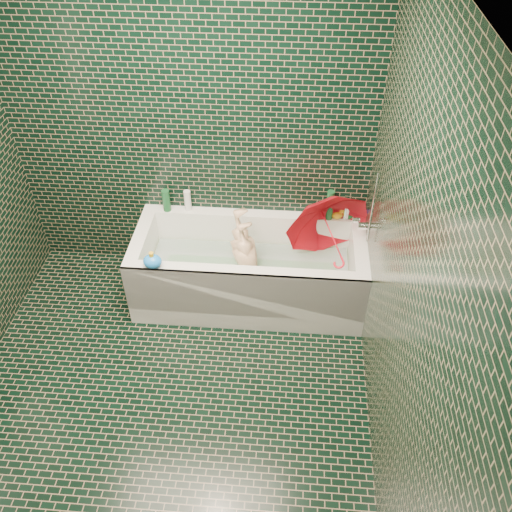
# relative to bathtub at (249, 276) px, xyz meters

# --- Properties ---
(floor) EXTENTS (2.80, 2.80, 0.00)m
(floor) POSITION_rel_bathtub_xyz_m (-0.45, -1.01, -0.21)
(floor) COLOR black
(floor) RESTS_ON ground
(wall_back) EXTENTS (2.80, 0.00, 2.80)m
(wall_back) POSITION_rel_bathtub_xyz_m (-0.45, 0.39, 1.04)
(wall_back) COLOR black
(wall_back) RESTS_ON floor
(wall_right) EXTENTS (0.00, 2.80, 2.80)m
(wall_right) POSITION_rel_bathtub_xyz_m (0.85, -1.01, 1.04)
(wall_right) COLOR black
(wall_right) RESTS_ON floor
(bathtub) EXTENTS (1.70, 0.75, 0.55)m
(bathtub) POSITION_rel_bathtub_xyz_m (0.00, 0.00, 0.00)
(bathtub) COLOR white
(bathtub) RESTS_ON floor
(bath_mat) EXTENTS (1.35, 0.47, 0.01)m
(bath_mat) POSITION_rel_bathtub_xyz_m (0.00, 0.02, -0.06)
(bath_mat) COLOR green
(bath_mat) RESTS_ON bathtub
(water) EXTENTS (1.48, 0.53, 0.00)m
(water) POSITION_rel_bathtub_xyz_m (0.00, 0.02, 0.09)
(water) COLOR silver
(water) RESTS_ON bathtub
(faucet) EXTENTS (0.18, 0.19, 0.55)m
(faucet) POSITION_rel_bathtub_xyz_m (0.81, 0.01, 0.56)
(faucet) COLOR silver
(faucet) RESTS_ON wall_right
(child) EXTENTS (0.97, 0.52, 0.32)m
(child) POSITION_rel_bathtub_xyz_m (-0.00, 0.01, 0.10)
(child) COLOR #D7AD86
(child) RESTS_ON bathtub
(umbrella) EXTENTS (0.89, 0.89, 0.85)m
(umbrella) POSITION_rel_bathtub_xyz_m (0.60, 0.07, 0.37)
(umbrella) COLOR red
(umbrella) RESTS_ON bathtub
(soap_bottle_a) EXTENTS (0.12, 0.12, 0.24)m
(soap_bottle_a) POSITION_rel_bathtub_xyz_m (0.80, 0.36, 0.34)
(soap_bottle_a) COLOR white
(soap_bottle_a) RESTS_ON bathtub
(soap_bottle_b) EXTENTS (0.12, 0.12, 0.21)m
(soap_bottle_b) POSITION_rel_bathtub_xyz_m (0.80, 0.32, 0.34)
(soap_bottle_b) COLOR #521E70
(soap_bottle_b) RESTS_ON bathtub
(soap_bottle_c) EXTENTS (0.17, 0.17, 0.19)m
(soap_bottle_c) POSITION_rel_bathtub_xyz_m (0.74, 0.32, 0.34)
(soap_bottle_c) COLOR #164E26
(soap_bottle_c) RESTS_ON bathtub
(bottle_right_tall) EXTENTS (0.07, 0.07, 0.24)m
(bottle_right_tall) POSITION_rel_bathtub_xyz_m (0.58, 0.32, 0.46)
(bottle_right_tall) COLOR #164E26
(bottle_right_tall) RESTS_ON bathtub
(bottle_right_pump) EXTENTS (0.05, 0.05, 0.20)m
(bottle_right_pump) POSITION_rel_bathtub_xyz_m (0.71, 0.33, 0.44)
(bottle_right_pump) COLOR silver
(bottle_right_pump) RESTS_ON bathtub
(bottle_left_tall) EXTENTS (0.08, 0.08, 0.18)m
(bottle_left_tall) POSITION_rel_bathtub_xyz_m (-0.66, 0.33, 0.43)
(bottle_left_tall) COLOR #164E26
(bottle_left_tall) RESTS_ON bathtub
(bottle_left_short) EXTENTS (0.06, 0.06, 0.17)m
(bottle_left_short) POSITION_rel_bathtub_xyz_m (-0.50, 0.35, 0.42)
(bottle_left_short) COLOR white
(bottle_left_short) RESTS_ON bathtub
(rubber_duck) EXTENTS (0.11, 0.08, 0.09)m
(rubber_duck) POSITION_rel_bathtub_xyz_m (0.64, 0.33, 0.38)
(rubber_duck) COLOR gold
(rubber_duck) RESTS_ON bathtub
(bath_toy) EXTENTS (0.14, 0.12, 0.12)m
(bath_toy) POSITION_rel_bathtub_xyz_m (-0.62, -0.33, 0.39)
(bath_toy) COLOR #1B81FA
(bath_toy) RESTS_ON bathtub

